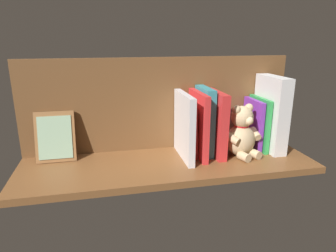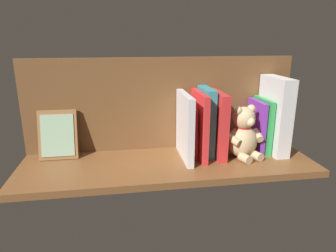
# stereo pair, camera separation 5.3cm
# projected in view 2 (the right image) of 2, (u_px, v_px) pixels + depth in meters

# --- Properties ---
(ground_plane) EXTENTS (0.96, 0.31, 0.02)m
(ground_plane) POSITION_uv_depth(u_px,v_px,m) (168.00, 164.00, 1.01)
(ground_plane) COLOR brown
(shelf_back_panel) EXTENTS (0.96, 0.02, 0.33)m
(shelf_back_panel) POSITION_uv_depth(u_px,v_px,m) (162.00, 104.00, 1.09)
(shelf_back_panel) COLOR brown
(shelf_back_panel) RESTS_ON ground_plane
(dictionary_thick_white) EXTENTS (0.05, 0.17, 0.27)m
(dictionary_thick_white) POSITION_uv_depth(u_px,v_px,m) (275.00, 115.00, 1.06)
(dictionary_thick_white) COLOR silver
(dictionary_thick_white) RESTS_ON ground_plane
(book_0) EXTENTS (0.01, 0.14, 0.19)m
(book_0) POSITION_uv_depth(u_px,v_px,m) (262.00, 125.00, 1.08)
(book_0) COLOR green
(book_0) RESTS_ON ground_plane
(book_1) EXTENTS (0.02, 0.13, 0.18)m
(book_1) POSITION_uv_depth(u_px,v_px,m) (256.00, 126.00, 1.08)
(book_1) COLOR purple
(book_1) RESTS_ON ground_plane
(teddy_bear) EXTENTS (0.14, 0.14, 0.18)m
(teddy_bear) POSITION_uv_depth(u_px,v_px,m) (243.00, 135.00, 1.02)
(teddy_bear) COLOR #D1B284
(teddy_bear) RESTS_ON ground_plane
(book_2) EXTENTS (0.03, 0.17, 0.22)m
(book_2) POSITION_uv_depth(u_px,v_px,m) (217.00, 124.00, 1.03)
(book_2) COLOR red
(book_2) RESTS_ON ground_plane
(book_3) EXTENTS (0.03, 0.14, 0.23)m
(book_3) POSITION_uv_depth(u_px,v_px,m) (206.00, 121.00, 1.04)
(book_3) COLOR teal
(book_3) RESTS_ON ground_plane
(book_4) EXTENTS (0.02, 0.18, 0.22)m
(book_4) POSITION_uv_depth(u_px,v_px,m) (199.00, 125.00, 1.02)
(book_4) COLOR red
(book_4) RESTS_ON ground_plane
(book_5) EXTENTS (0.03, 0.13, 0.17)m
(book_5) POSITION_uv_depth(u_px,v_px,m) (190.00, 130.00, 1.05)
(book_5) COLOR red
(book_5) RESTS_ON ground_plane
(book_6) EXTENTS (0.02, 0.20, 0.22)m
(book_6) POSITION_uv_depth(u_px,v_px,m) (185.00, 126.00, 1.01)
(book_6) COLOR silver
(book_6) RESTS_ON ground_plane
(picture_frame_leaning) EXTENTS (0.13, 0.06, 0.16)m
(picture_frame_leaning) POSITION_uv_depth(u_px,v_px,m) (58.00, 135.00, 1.01)
(picture_frame_leaning) COLOR brown
(picture_frame_leaning) RESTS_ON ground_plane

